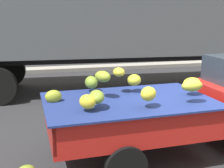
{
  "coord_description": "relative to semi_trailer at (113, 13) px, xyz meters",
  "views": [
    {
      "loc": [
        -2.87,
        -4.45,
        2.5
      ],
      "look_at": [
        -1.69,
        0.35,
        1.34
      ],
      "focal_mm": 47.54,
      "sensor_mm": 36.0,
      "label": 1
    }
  ],
  "objects": [
    {
      "name": "curb_strip",
      "position": [
        0.48,
        3.86,
        -2.46
      ],
      "size": [
        80.0,
        0.8,
        0.16
      ],
      "primitive_type": "cube",
      "color": "gray",
      "rests_on": "ground"
    },
    {
      "name": "ground",
      "position": [
        0.48,
        -5.15,
        -2.54
      ],
      "size": [
        220.0,
        220.0,
        0.0
      ],
      "primitive_type": "plane",
      "color": "#28282B"
    },
    {
      "name": "semi_trailer",
      "position": [
        0.0,
        0.0,
        0.0
      ],
      "size": [
        12.12,
        3.23,
        3.95
      ],
      "rotation": [
        0.0,
        0.0,
        -0.06
      ],
      "color": "#4C5156",
      "rests_on": "ground"
    }
  ]
}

